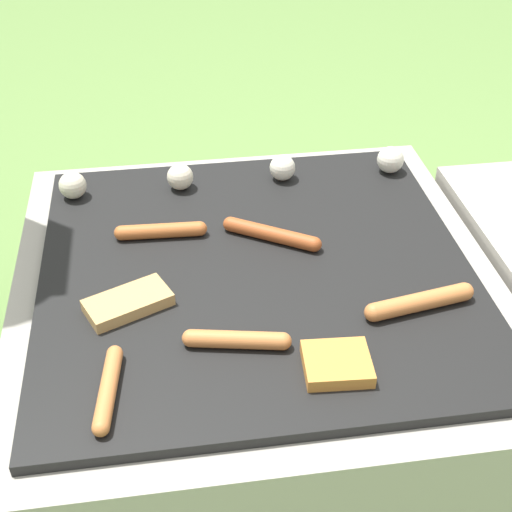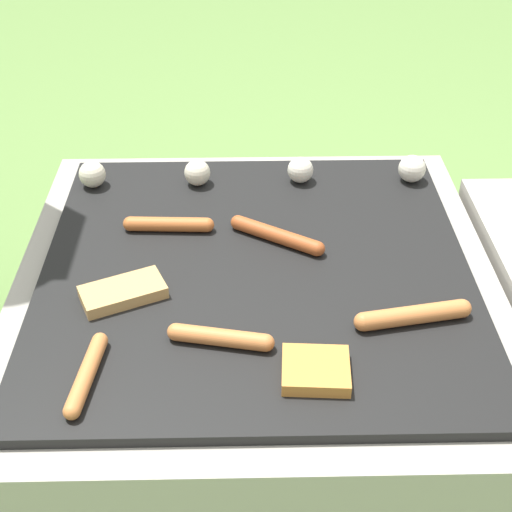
# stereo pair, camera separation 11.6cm
# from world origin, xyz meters

# --- Properties ---
(ground_plane) EXTENTS (14.00, 14.00, 0.00)m
(ground_plane) POSITION_xyz_m (0.00, 0.00, 0.00)
(ground_plane) COLOR #608442
(grill) EXTENTS (0.80, 0.80, 0.43)m
(grill) POSITION_xyz_m (0.00, 0.00, 0.21)
(grill) COLOR #9E998E
(grill) RESTS_ON ground_plane
(sausage_back_left) EXTENTS (0.15, 0.05, 0.03)m
(sausage_back_left) POSITION_xyz_m (-0.05, -0.18, 0.44)
(sausage_back_left) COLOR #C6753D
(sausage_back_left) RESTS_ON grill
(sausage_mid_right) EXTENTS (0.18, 0.06, 0.03)m
(sausage_mid_right) POSITION_xyz_m (0.23, -0.14, 0.45)
(sausage_mid_right) COLOR #C6753D
(sausage_mid_right) RESTS_ON grill
(sausage_mid_left) EXTENTS (0.16, 0.03, 0.03)m
(sausage_mid_left) POSITION_xyz_m (-0.15, 0.11, 0.44)
(sausage_mid_left) COLOR #B7602D
(sausage_mid_left) RESTS_ON grill
(sausage_back_right) EXTENTS (0.16, 0.11, 0.03)m
(sausage_back_right) POSITION_xyz_m (0.04, 0.07, 0.44)
(sausage_back_right) COLOR #A34C23
(sausage_back_right) RESTS_ON grill
(sausage_front_center) EXTENTS (0.04, 0.15, 0.02)m
(sausage_front_center) POSITION_xyz_m (-0.23, -0.25, 0.44)
(sausage_front_center) COLOR #C6753D
(sausage_front_center) RESTS_ON grill
(bread_slice_right) EXTENTS (0.14, 0.11, 0.02)m
(bread_slice_right) POSITION_xyz_m (-0.21, -0.08, 0.44)
(bread_slice_right) COLOR tan
(bread_slice_right) RESTS_ON grill
(bread_slice_left) EXTENTS (0.10, 0.09, 0.02)m
(bread_slice_left) POSITION_xyz_m (0.08, -0.25, 0.44)
(bread_slice_left) COLOR #D18438
(bread_slice_left) RESTS_ON grill
(mushroom_row) EXTENTS (0.67, 0.06, 0.05)m
(mushroom_row) POSITION_xyz_m (0.00, 0.27, 0.46)
(mushroom_row) COLOR beige
(mushroom_row) RESTS_ON grill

